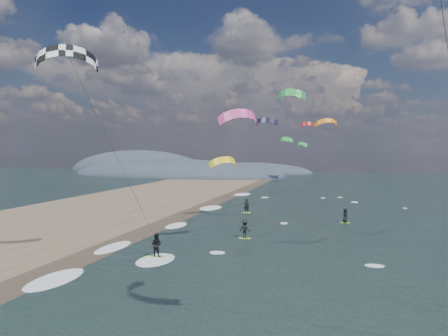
# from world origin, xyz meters

# --- Properties ---
(wet_sand_strip) EXTENTS (3.00, 240.00, 0.00)m
(wet_sand_strip) POSITION_xyz_m (-12.00, 10.00, 0.00)
(wet_sand_strip) COLOR #382D23
(wet_sand_strip) RESTS_ON ground
(coastal_hills) EXTENTS (80.00, 41.00, 15.00)m
(coastal_hills) POSITION_xyz_m (-44.84, 107.86, 0.00)
(coastal_hills) COLOR #3D4756
(coastal_hills) RESTS_ON ground
(kitesurfer_near_b) EXTENTS (7.21, 9.08, 15.61)m
(kitesurfer_near_b) POSITION_xyz_m (-9.08, 8.66, 10.37)
(kitesurfer_near_b) COLOR #B6EC29
(kitesurfer_near_b) RESTS_ON ground
(far_kitesurfers) EXTENTS (13.36, 16.12, 1.83)m
(far_kitesurfers) POSITION_xyz_m (0.16, 28.26, 0.86)
(far_kitesurfers) COLOR #B6EC29
(far_kitesurfers) RESTS_ON ground
(bg_kite_field) EXTENTS (14.51, 75.28, 8.46)m
(bg_kite_field) POSITION_xyz_m (-1.31, 50.18, 11.48)
(bg_kite_field) COLOR #D83F8C
(bg_kite_field) RESTS_ON ground
(shoreline_surf) EXTENTS (2.40, 79.40, 0.11)m
(shoreline_surf) POSITION_xyz_m (-10.80, 14.75, 0.00)
(shoreline_surf) COLOR white
(shoreline_surf) RESTS_ON ground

